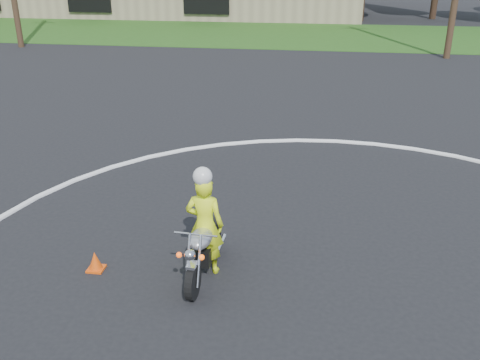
# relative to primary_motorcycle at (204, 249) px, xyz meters

# --- Properties ---
(grass_strip) EXTENTS (120.00, 10.00, 0.02)m
(grass_strip) POSITION_rel_primary_motorcycle_xyz_m (1.98, 24.24, -0.43)
(grass_strip) COLOR #1E4714
(grass_strip) RESTS_ON ground
(course_markings) EXTENTS (19.05, 19.05, 0.12)m
(course_markings) POSITION_rel_primary_motorcycle_xyz_m (4.15, 1.60, -0.43)
(course_markings) COLOR silver
(course_markings) RESTS_ON ground
(primary_motorcycle) EXTENTS (0.60, 1.71, 0.90)m
(primary_motorcycle) POSITION_rel_primary_motorcycle_xyz_m (0.00, 0.00, 0.00)
(primary_motorcycle) COLOR black
(primary_motorcycle) RESTS_ON ground
(rider_primary_grp) EXTENTS (0.57, 0.39, 1.67)m
(rider_primary_grp) POSITION_rel_primary_motorcycle_xyz_m (-0.00, 0.13, 0.37)
(rider_primary_grp) COLOR #E7FF1A
(rider_primary_grp) RESTS_ON ground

